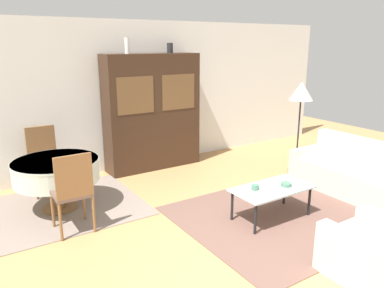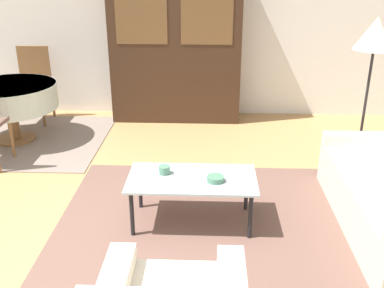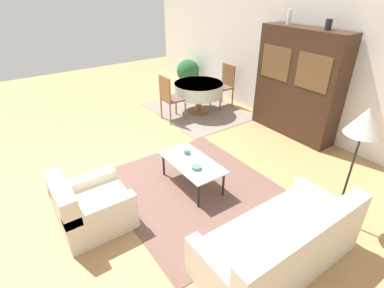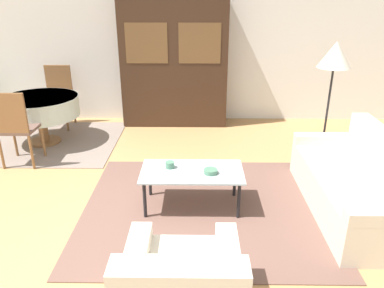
{
  "view_description": "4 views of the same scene",
  "coord_description": "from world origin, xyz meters",
  "px_view_note": "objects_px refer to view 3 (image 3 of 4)",
  "views": [
    {
      "loc": [
        -2.49,
        -2.79,
        2.31
      ],
      "look_at": [
        0.2,
        1.4,
        0.95
      ],
      "focal_mm": 35.0,
      "sensor_mm": 36.0,
      "label": 1
    },
    {
      "loc": [
        1.06,
        -2.87,
        2.16
      ],
      "look_at": [
        0.91,
        0.54,
        0.75
      ],
      "focal_mm": 42.0,
      "sensor_mm": 36.0,
      "label": 2
    },
    {
      "loc": [
        4.08,
        -1.68,
        2.91
      ],
      "look_at": [
        0.91,
        0.54,
        0.75
      ],
      "focal_mm": 28.0,
      "sensor_mm": 36.0,
      "label": 3
    },
    {
      "loc": [
        0.97,
        -3.04,
        2.24
      ],
      "look_at": [
        0.91,
        0.54,
        0.75
      ],
      "focal_mm": 35.0,
      "sensor_mm": 36.0,
      "label": 4
    }
  ],
  "objects_px": {
    "vase_short": "(329,24)",
    "potted_plant": "(188,72)",
    "couch": "(281,245)",
    "cup": "(187,152)",
    "display_cabinet": "(298,84)",
    "armchair": "(90,207)",
    "bowl": "(196,167)",
    "floor_lamp": "(364,126)",
    "dining_table": "(199,89)",
    "dining_chair_near": "(169,96)",
    "vase_tall": "(289,17)",
    "dining_chair_far": "(225,83)",
    "coffee_table": "(192,164)"
  },
  "relations": [
    {
      "from": "armchair",
      "to": "dining_chair_near",
      "type": "bearing_deg",
      "value": 131.29
    },
    {
      "from": "potted_plant",
      "to": "bowl",
      "type": "bearing_deg",
      "value": -32.91
    },
    {
      "from": "display_cabinet",
      "to": "cup",
      "type": "bearing_deg",
      "value": -87.92
    },
    {
      "from": "floor_lamp",
      "to": "bowl",
      "type": "relative_size",
      "value": 11.39
    },
    {
      "from": "couch",
      "to": "vase_tall",
      "type": "height_order",
      "value": "vase_tall"
    },
    {
      "from": "vase_short",
      "to": "dining_chair_far",
      "type": "bearing_deg",
      "value": -176.09
    },
    {
      "from": "armchair",
      "to": "potted_plant",
      "type": "xyz_separation_m",
      "value": [
        -3.95,
        4.24,
        0.2
      ]
    },
    {
      "from": "coffee_table",
      "to": "dining_chair_near",
      "type": "bearing_deg",
      "value": 156.45
    },
    {
      "from": "dining_table",
      "to": "cup",
      "type": "bearing_deg",
      "value": -40.01
    },
    {
      "from": "armchair",
      "to": "dining_table",
      "type": "distance_m",
      "value": 4.12
    },
    {
      "from": "floor_lamp",
      "to": "cup",
      "type": "xyz_separation_m",
      "value": [
        -2.01,
        -1.1,
        -0.94
      ]
    },
    {
      "from": "dining_chair_far",
      "to": "vase_short",
      "type": "xyz_separation_m",
      "value": [
        2.39,
        0.16,
        1.62
      ]
    },
    {
      "from": "floor_lamp",
      "to": "cup",
      "type": "distance_m",
      "value": 2.48
    },
    {
      "from": "couch",
      "to": "vase_short",
      "type": "height_order",
      "value": "vase_short"
    },
    {
      "from": "dining_chair_near",
      "to": "dining_chair_far",
      "type": "xyz_separation_m",
      "value": [
        0.0,
        1.62,
        0.0
      ]
    },
    {
      "from": "bowl",
      "to": "floor_lamp",
      "type": "bearing_deg",
      "value": 37.94
    },
    {
      "from": "dining_chair_near",
      "to": "cup",
      "type": "xyz_separation_m",
      "value": [
        2.1,
        -0.95,
        -0.12
      ]
    },
    {
      "from": "dining_chair_near",
      "to": "potted_plant",
      "type": "bearing_deg",
      "value": 135.39
    },
    {
      "from": "couch",
      "to": "potted_plant",
      "type": "xyz_separation_m",
      "value": [
        -5.79,
        2.7,
        0.2
      ]
    },
    {
      "from": "armchair",
      "to": "bowl",
      "type": "bearing_deg",
      "value": 80.86
    },
    {
      "from": "vase_tall",
      "to": "coffee_table",
      "type": "bearing_deg",
      "value": -74.35
    },
    {
      "from": "dining_chair_near",
      "to": "vase_tall",
      "type": "xyz_separation_m",
      "value": [
        1.55,
        1.78,
        1.66
      ]
    },
    {
      "from": "cup",
      "to": "vase_short",
      "type": "xyz_separation_m",
      "value": [
        0.29,
        2.73,
        1.73
      ]
    },
    {
      "from": "cup",
      "to": "armchair",
      "type": "bearing_deg",
      "value": -83.39
    },
    {
      "from": "vase_short",
      "to": "potted_plant",
      "type": "relative_size",
      "value": 0.21
    },
    {
      "from": "display_cabinet",
      "to": "floor_lamp",
      "type": "xyz_separation_m",
      "value": [
        2.11,
        -1.63,
        0.36
      ]
    },
    {
      "from": "coffee_table",
      "to": "display_cabinet",
      "type": "bearing_deg",
      "value": 96.92
    },
    {
      "from": "floor_lamp",
      "to": "bowl",
      "type": "bearing_deg",
      "value": -142.06
    },
    {
      "from": "couch",
      "to": "floor_lamp",
      "type": "height_order",
      "value": "floor_lamp"
    },
    {
      "from": "dining_chair_near",
      "to": "dining_chair_far",
      "type": "bearing_deg",
      "value": 90.0
    },
    {
      "from": "dining_chair_near",
      "to": "vase_tall",
      "type": "bearing_deg",
      "value": 48.98
    },
    {
      "from": "couch",
      "to": "cup",
      "type": "xyz_separation_m",
      "value": [
        -2.04,
        0.11,
        0.19
      ]
    },
    {
      "from": "dining_table",
      "to": "potted_plant",
      "type": "xyz_separation_m",
      "value": [
        -1.66,
        0.83,
        -0.1
      ]
    },
    {
      "from": "vase_tall",
      "to": "vase_short",
      "type": "relative_size",
      "value": 1.48
    },
    {
      "from": "dining_table",
      "to": "bowl",
      "type": "distance_m",
      "value": 3.16
    },
    {
      "from": "bowl",
      "to": "cup",
      "type": "bearing_deg",
      "value": 163.82
    },
    {
      "from": "display_cabinet",
      "to": "armchair",
      "type": "bearing_deg",
      "value": -86.2
    },
    {
      "from": "dining_table",
      "to": "vase_short",
      "type": "bearing_deg",
      "value": 22.17
    },
    {
      "from": "dining_table",
      "to": "dining_chair_far",
      "type": "relative_size",
      "value": 1.13
    },
    {
      "from": "floor_lamp",
      "to": "couch",
      "type": "bearing_deg",
      "value": -88.84
    },
    {
      "from": "potted_plant",
      "to": "display_cabinet",
      "type": "bearing_deg",
      "value": 2.28
    },
    {
      "from": "display_cabinet",
      "to": "vase_tall",
      "type": "distance_m",
      "value": 1.27
    },
    {
      "from": "couch",
      "to": "bowl",
      "type": "relative_size",
      "value": 13.23
    },
    {
      "from": "dining_chair_far",
      "to": "bowl",
      "type": "relative_size",
      "value": 7.17
    },
    {
      "from": "dining_chair_far",
      "to": "couch",
      "type": "bearing_deg",
      "value": 147.01
    },
    {
      "from": "bowl",
      "to": "armchair",
      "type": "bearing_deg",
      "value": -99.14
    },
    {
      "from": "dining_table",
      "to": "cup",
      "type": "height_order",
      "value": "dining_table"
    },
    {
      "from": "display_cabinet",
      "to": "vase_short",
      "type": "xyz_separation_m",
      "value": [
        0.39,
        0.0,
        1.15
      ]
    },
    {
      "from": "dining_chair_near",
      "to": "couch",
      "type": "bearing_deg",
      "value": -14.42
    },
    {
      "from": "couch",
      "to": "cup",
      "type": "bearing_deg",
      "value": 86.83
    }
  ]
}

